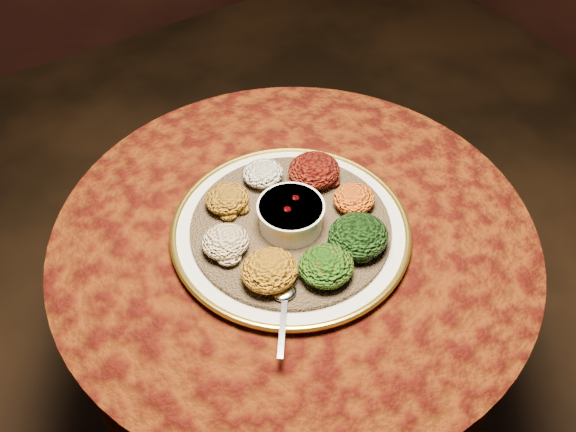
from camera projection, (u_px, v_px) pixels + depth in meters
table at (294, 287)px, 1.40m from camera, size 0.96×0.96×0.73m
platter at (291, 230)px, 1.25m from camera, size 0.59×0.59×0.02m
injera at (291, 227)px, 1.24m from camera, size 0.46×0.46×0.01m
stew_bowl at (291, 214)px, 1.22m from camera, size 0.13×0.13×0.05m
spoon at (285, 298)px, 1.12m from camera, size 0.10×0.12×0.01m
portion_ayib at (263, 173)px, 1.31m from camera, size 0.08×0.08×0.04m
portion_kitfo at (314, 170)px, 1.31m from camera, size 0.11×0.10×0.05m
portion_tikil at (354, 199)px, 1.26m from camera, size 0.08×0.08×0.04m
portion_gomen at (358, 236)px, 1.19m from camera, size 0.11×0.11×0.05m
portion_mixveg at (326, 266)px, 1.14m from camera, size 0.10×0.10×0.05m
portion_kik at (270, 270)px, 1.13m from camera, size 0.10×0.10×0.05m
portion_timatim at (226, 242)px, 1.18m from camera, size 0.09×0.09×0.04m
portion_shiro at (227, 199)px, 1.26m from camera, size 0.09×0.08×0.04m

